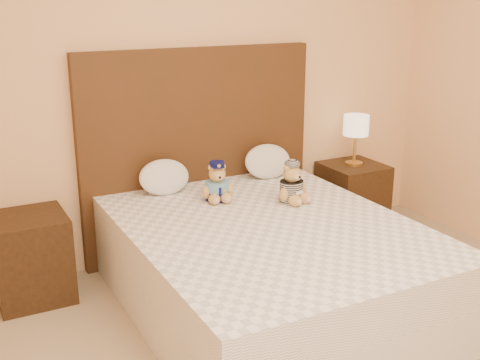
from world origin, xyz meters
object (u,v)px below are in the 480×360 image
pillow_right (268,160)px  bed (268,266)px  lamp (356,128)px  nightstand_right (352,197)px  nightstand_left (32,257)px  teddy_police (217,181)px  pillow_left (164,175)px  teddy_prisoner (292,182)px

pillow_right → bed: bearing=-119.6°
lamp → pillow_right: (-0.78, 0.03, -0.17)m
nightstand_right → lamp: 0.57m
nightstand_left → nightstand_right: 2.50m
bed → lamp: (1.25, 0.80, 0.57)m
teddy_police → pillow_left: teddy_police is taller
lamp → pillow_left: lamp is taller
nightstand_left → pillow_left: 0.99m
lamp → pillow_left: bearing=178.9°
teddy_police → nightstand_right: bearing=21.6°
lamp → teddy_prisoner: (-0.92, -0.52, -0.17)m
teddy_prisoner → pillow_left: (-0.67, 0.55, -0.01)m
pillow_left → bed: bearing=-67.7°
nightstand_left → pillow_right: pillow_right is taller
pillow_left → pillow_right: size_ratio=0.95×
bed → lamp: bearing=32.6°
bed → nightstand_right: same height
bed → nightstand_left: (-1.25, 0.80, -0.00)m
nightstand_right → pillow_left: size_ratio=1.55×
nightstand_left → teddy_prisoner: teddy_prisoner is taller
nightstand_left → teddy_police: (1.16, -0.27, 0.40)m
nightstand_left → teddy_prisoner: size_ratio=2.08×
nightstand_right → nightstand_left: bearing=180.0°
nightstand_left → teddy_police: 1.26m
teddy_prisoner → pillow_right: 0.57m
lamp → nightstand_left: bearing=180.0°
bed → teddy_police: bearing=99.3°
pillow_left → teddy_police: bearing=-50.0°
teddy_police → lamp: bearing=21.6°
teddy_police → teddy_prisoner: 0.49m
teddy_prisoner → pillow_left: 0.87m
nightstand_left → lamp: lamp is taller
teddy_police → pillow_right: 0.64m
bed → pillow_left: 0.98m
bed → teddy_prisoner: size_ratio=7.56×
nightstand_right → teddy_prisoner: 1.13m
pillow_left → pillow_right: (0.81, 0.00, 0.01)m
bed → teddy_prisoner: teddy_prisoner is taller
nightstand_right → pillow_left: bearing=178.9°
nightstand_left → bed: bearing=-32.6°
lamp → teddy_prisoner: lamp is taller
bed → nightstand_left: 1.48m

